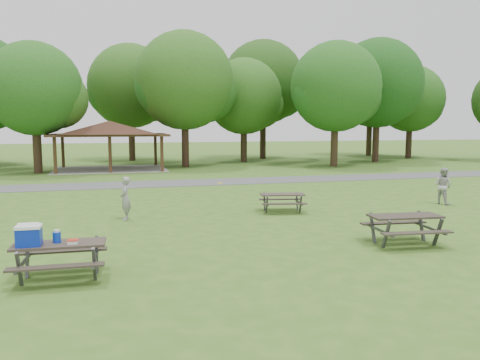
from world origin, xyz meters
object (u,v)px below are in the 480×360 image
(picnic_table_middle, at_px, (282,198))
(frisbee_catcher, at_px, (443,186))
(frisbee_thrower, at_px, (125,198))
(picnic_table_near, at_px, (50,246))

(picnic_table_middle, height_order, frisbee_catcher, frisbee_catcher)
(frisbee_thrower, bearing_deg, picnic_table_near, -10.17)
(frisbee_thrower, relative_size, frisbee_catcher, 0.98)
(picnic_table_middle, bearing_deg, frisbee_catcher, -0.76)
(picnic_table_near, bearing_deg, frisbee_thrower, 74.61)
(picnic_table_near, xyz_separation_m, picnic_table_middle, (7.84, 6.44, -0.23))
(picnic_table_middle, bearing_deg, picnic_table_near, -140.58)
(picnic_table_middle, relative_size, frisbee_catcher, 1.22)
(picnic_table_near, distance_m, picnic_table_middle, 10.15)
(frisbee_thrower, bearing_deg, picnic_table_middle, 94.98)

